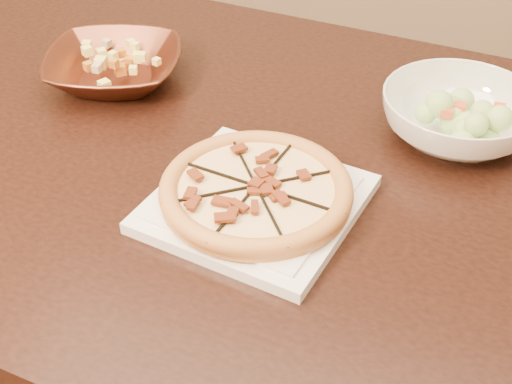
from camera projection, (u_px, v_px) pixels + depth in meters
The scene contains 7 objects.
dining_table at pixel (222, 189), 1.19m from camera, with size 1.65×1.18×0.75m.
plate at pixel (256, 203), 1.01m from camera, with size 0.32×0.32×0.02m.
pizza at pixel (256, 190), 0.99m from camera, with size 0.27×0.27×0.03m.
bronze_bowl at pixel (114, 68), 1.28m from camera, with size 0.24×0.24×0.06m, color brown.
mixed_dish at pixel (111, 46), 1.25m from camera, with size 0.12×0.12×0.03m.
salad_bowl at pixel (458, 117), 1.13m from camera, with size 0.25×0.25×0.08m, color white.
salad at pixel (464, 86), 1.10m from camera, with size 0.12×0.11×0.04m.
Camera 1 is at (0.39, -0.81, 1.40)m, focal length 50.00 mm.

